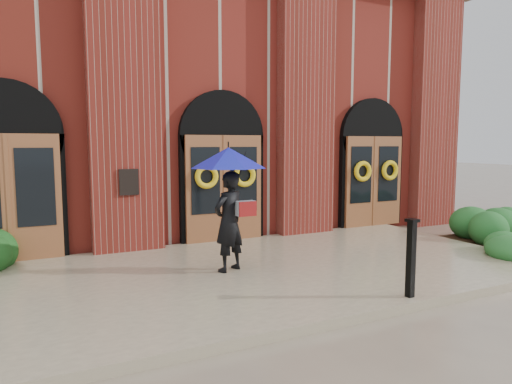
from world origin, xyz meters
TOP-DOWN VIEW (x-y plane):
  - ground at (0.00, 0.00)m, footprint 90.00×90.00m
  - landing at (0.00, 0.15)m, footprint 10.00×5.30m
  - church_building at (0.00, 8.78)m, footprint 16.20×12.53m
  - man_with_umbrella at (-0.91, 0.23)m, footprint 1.86×1.86m
  - metal_post at (0.99, -2.28)m, footprint 0.17×0.17m
  - hedge_wall_right at (6.52, 0.50)m, footprint 3.11×1.24m

SIDE VIEW (x-z plane):
  - ground at x=0.00m, z-range 0.00..0.00m
  - landing at x=0.00m, z-range 0.00..0.15m
  - hedge_wall_right at x=6.52m, z-range 0.00..0.80m
  - metal_post at x=0.99m, z-range 0.18..1.37m
  - man_with_umbrella at x=-0.91m, z-range 0.60..2.84m
  - church_building at x=0.00m, z-range 0.00..7.00m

